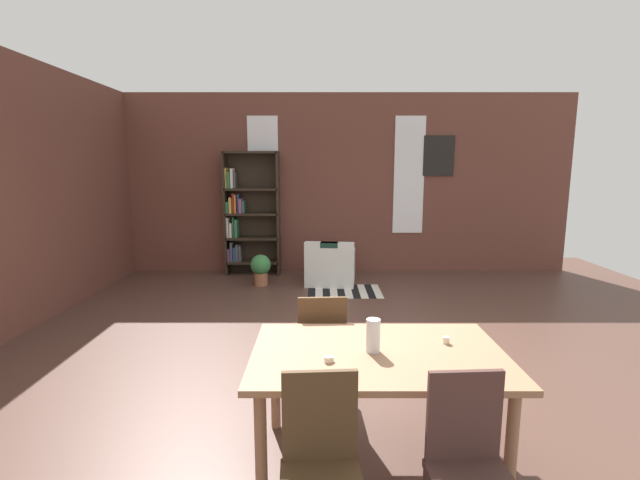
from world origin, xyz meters
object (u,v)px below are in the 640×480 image
object	(u,v)px
dining_chair_far_left	(322,345)
potted_plant_by_shelf	(261,268)
dining_chair_near_right	(471,466)
vase_on_table	(374,335)
bookshelf_tall	(248,214)
dining_table	(378,365)
dining_chair_near_left	(322,466)
armchair_white	(331,267)

from	to	relation	value
dining_chair_far_left	potted_plant_by_shelf	world-z (taller)	dining_chair_far_left
dining_chair_near_right	dining_chair_far_left	xyz separation A→B (m)	(-0.72, 1.46, 0.00)
vase_on_table	bookshelf_tall	xyz separation A→B (m)	(-1.65, 5.24, 0.22)
dining_table	potted_plant_by_shelf	size ratio (longest dim) A/B	3.11
dining_chair_far_left	potted_plant_by_shelf	xyz separation A→B (m)	(-1.00, 3.69, -0.22)
dining_chair_near_left	potted_plant_by_shelf	xyz separation A→B (m)	(-0.99, 5.15, -0.22)
vase_on_table	dining_chair_near_right	distance (m)	0.91
potted_plant_by_shelf	dining_chair_far_left	bearing A→B (deg)	-74.89
bookshelf_tall	armchair_white	distance (m)	1.84
dining_table	armchair_white	size ratio (longest dim) A/B	1.83
vase_on_table	potted_plant_by_shelf	bearing A→B (deg)	106.63
dining_chair_near_right	dining_chair_far_left	distance (m)	1.62
vase_on_table	dining_chair_near_right	bearing A→B (deg)	-61.63
dining_chair_far_left	armchair_white	bearing A→B (deg)	87.53
dining_chair_near_right	bookshelf_tall	xyz separation A→B (m)	(-2.05, 5.97, 0.59)
vase_on_table	dining_chair_far_left	xyz separation A→B (m)	(-0.32, 0.73, -0.37)
dining_table	dining_chair_far_left	size ratio (longest dim) A/B	1.69
armchair_white	bookshelf_tall	bearing A→B (deg)	155.00
dining_chair_near_right	dining_chair_far_left	size ratio (longest dim) A/B	1.00
dining_chair_near_left	bookshelf_tall	size ratio (longest dim) A/B	0.43
vase_on_table	dining_chair_near_left	xyz separation A→B (m)	(-0.33, -0.73, -0.37)
dining_chair_near_left	dining_chair_far_left	distance (m)	1.46
dining_chair_near_right	armchair_white	distance (m)	5.31
dining_table	dining_chair_near_left	world-z (taller)	dining_chair_near_left
dining_table	dining_chair_near_right	xyz separation A→B (m)	(0.36, -0.73, -0.17)
dining_table	potted_plant_by_shelf	bearing A→B (deg)	107.05
vase_on_table	bookshelf_tall	world-z (taller)	bookshelf_tall
potted_plant_by_shelf	dining_chair_near_left	bearing A→B (deg)	-79.13
potted_plant_by_shelf	dining_table	bearing A→B (deg)	-72.95
dining_chair_near_left	bookshelf_tall	world-z (taller)	bookshelf_tall
dining_chair_near_right	potted_plant_by_shelf	world-z (taller)	dining_chair_near_right
dining_chair_near_left	dining_chair_far_left	world-z (taller)	same
vase_on_table	potted_plant_by_shelf	distance (m)	4.65
vase_on_table	armchair_white	world-z (taller)	vase_on_table
dining_chair_near_right	dining_chair_near_left	world-z (taller)	same
dining_chair_far_left	dining_chair_near_right	bearing A→B (deg)	-63.79
bookshelf_tall	potted_plant_by_shelf	size ratio (longest dim) A/B	4.29
bookshelf_tall	armchair_white	world-z (taller)	bookshelf_tall
dining_chair_near_left	potted_plant_by_shelf	world-z (taller)	dining_chair_near_left
dining_chair_near_left	dining_chair_far_left	xyz separation A→B (m)	(0.01, 1.46, 0.00)
vase_on_table	dining_chair_near_left	distance (m)	0.88
dining_chair_far_left	bookshelf_tall	size ratio (longest dim) A/B	0.43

